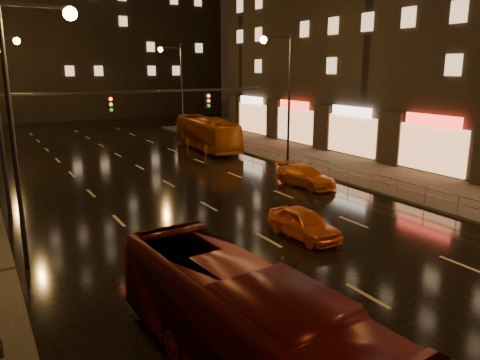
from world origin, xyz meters
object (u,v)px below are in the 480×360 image
(taxi_far, at_px, (306,176))
(bus_curb, at_px, (207,133))
(bus_red, at_px, (254,333))
(taxi_near, at_px, (304,223))

(taxi_far, bearing_deg, bus_curb, 82.14)
(bus_red, height_order, taxi_near, bus_red)
(bus_curb, bearing_deg, bus_red, -109.51)
(taxi_near, height_order, taxi_far, taxi_near)
(bus_curb, xyz_separation_m, taxi_far, (-0.64, -15.76, -0.84))
(bus_red, relative_size, taxi_far, 2.30)
(bus_curb, relative_size, taxi_near, 2.74)
(bus_red, distance_m, bus_curb, 33.70)
(taxi_near, relative_size, taxi_far, 0.87)
(bus_curb, relative_size, taxi_far, 2.39)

